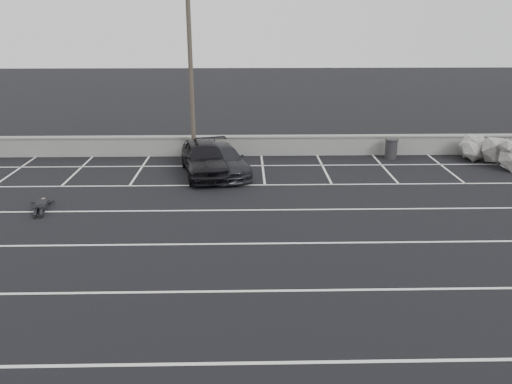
{
  "coord_description": "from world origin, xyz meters",
  "views": [
    {
      "loc": [
        0.15,
        -11.96,
        7.18
      ],
      "look_at": [
        0.53,
        5.29,
        1.0
      ],
      "focal_mm": 35.0,
      "sensor_mm": 36.0,
      "label": 1
    }
  ],
  "objects_px": {
    "car_right": "(222,160)",
    "utility_pole": "(191,76)",
    "person": "(41,202)",
    "trash_bin": "(391,149)",
    "car_left": "(204,158)"
  },
  "relations": [
    {
      "from": "car_right",
      "to": "utility_pole",
      "type": "distance_m",
      "value": 4.65
    },
    {
      "from": "utility_pole",
      "to": "person",
      "type": "relative_size",
      "value": 3.55
    },
    {
      "from": "trash_bin",
      "to": "person",
      "type": "height_order",
      "value": "trash_bin"
    },
    {
      "from": "car_right",
      "to": "trash_bin",
      "type": "distance_m",
      "value": 9.06
    },
    {
      "from": "trash_bin",
      "to": "car_left",
      "type": "bearing_deg",
      "value": -165.06
    },
    {
      "from": "car_left",
      "to": "person",
      "type": "bearing_deg",
      "value": -157.83
    },
    {
      "from": "car_left",
      "to": "car_right",
      "type": "relative_size",
      "value": 1.04
    },
    {
      "from": "utility_pole",
      "to": "car_left",
      "type": "bearing_deg",
      "value": -74.0
    },
    {
      "from": "car_right",
      "to": "person",
      "type": "height_order",
      "value": "car_right"
    },
    {
      "from": "utility_pole",
      "to": "trash_bin",
      "type": "xyz_separation_m",
      "value": [
        10.29,
        -0.01,
        -3.77
      ]
    },
    {
      "from": "car_right",
      "to": "trash_bin",
      "type": "xyz_separation_m",
      "value": [
        8.73,
        2.42,
        -0.13
      ]
    },
    {
      "from": "person",
      "to": "car_right",
      "type": "bearing_deg",
      "value": 18.61
    },
    {
      "from": "utility_pole",
      "to": "car_right",
      "type": "bearing_deg",
      "value": -57.4
    },
    {
      "from": "car_left",
      "to": "trash_bin",
      "type": "relative_size",
      "value": 4.55
    },
    {
      "from": "utility_pole",
      "to": "person",
      "type": "distance_m",
      "value": 9.52
    }
  ]
}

